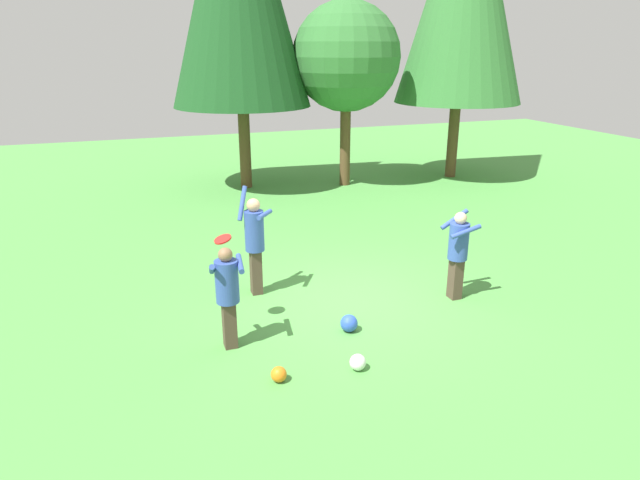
# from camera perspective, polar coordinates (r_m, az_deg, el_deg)

# --- Properties ---
(ground_plane) EXTENTS (40.00, 40.00, 0.00)m
(ground_plane) POSITION_cam_1_polar(r_m,az_deg,el_deg) (9.84, 2.74, -6.27)
(ground_plane) COLOR #4C9342
(person_thrower) EXTENTS (0.68, 0.68, 1.96)m
(person_thrower) POSITION_cam_1_polar(r_m,az_deg,el_deg) (9.79, -6.75, 0.24)
(person_thrower) COLOR #4C382D
(person_thrower) RESTS_ON ground_plane
(person_catcher) EXTENTS (0.54, 0.59, 1.57)m
(person_catcher) POSITION_cam_1_polar(r_m,az_deg,el_deg) (8.14, -9.52, -5.07)
(person_catcher) COLOR #4C382D
(person_catcher) RESTS_ON ground_plane
(person_bystander) EXTENTS (0.56, 0.51, 1.59)m
(person_bystander) POSITION_cam_1_polar(r_m,az_deg,el_deg) (9.88, 14.03, -0.83)
(person_bystander) COLOR #4C382D
(person_bystander) RESTS_ON ground_plane
(frisbee) EXTENTS (0.33, 0.33, 0.11)m
(frisbee) POSITION_cam_1_polar(r_m,az_deg,el_deg) (8.46, -9.98, 0.09)
(frisbee) COLOR red
(ball_blue) EXTENTS (0.28, 0.28, 0.28)m
(ball_blue) POSITION_cam_1_polar(r_m,az_deg,el_deg) (8.80, 3.01, -8.56)
(ball_blue) COLOR blue
(ball_blue) RESTS_ON ground_plane
(ball_orange) EXTENTS (0.22, 0.22, 0.22)m
(ball_orange) POSITION_cam_1_polar(r_m,az_deg,el_deg) (7.63, -4.27, -13.63)
(ball_orange) COLOR orange
(ball_orange) RESTS_ON ground_plane
(ball_white) EXTENTS (0.23, 0.23, 0.23)m
(ball_white) POSITION_cam_1_polar(r_m,az_deg,el_deg) (7.86, 3.91, -12.45)
(ball_white) COLOR white
(ball_white) RESTS_ON ground_plane
(tree_right) EXTENTS (3.26, 3.26, 5.56)m
(tree_right) POSITION_cam_1_polar(r_m,az_deg,el_deg) (17.53, 2.74, 18.28)
(tree_right) COLOR brown
(tree_right) RESTS_ON ground_plane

